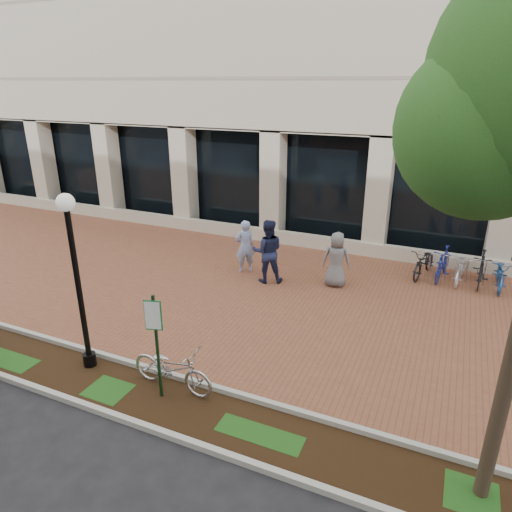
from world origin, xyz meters
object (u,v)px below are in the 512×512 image
at_px(parking_sign, 156,334).
at_px(pedestrian_right, 336,259).
at_px(pedestrian_left, 245,246).
at_px(pedestrian_mid, 267,251).
at_px(bike_rack_cluster, 462,267).
at_px(locked_bicycle, 172,368).
at_px(lamppost, 77,274).

distance_m(parking_sign, pedestrian_right, 6.89).
height_order(parking_sign, pedestrian_left, parking_sign).
bearing_deg(pedestrian_right, pedestrian_mid, 5.63).
height_order(parking_sign, bike_rack_cluster, parking_sign).
bearing_deg(pedestrian_mid, pedestrian_right, 171.95).
xyz_separation_m(parking_sign, pedestrian_mid, (-0.23, 6.07, -0.44)).
distance_m(locked_bicycle, pedestrian_mid, 5.77).
bearing_deg(bike_rack_cluster, parking_sign, -115.17).
height_order(lamppost, pedestrian_left, lamppost).
bearing_deg(parking_sign, locked_bicycle, 60.00).
height_order(locked_bicycle, pedestrian_right, pedestrian_right).
bearing_deg(pedestrian_right, locked_bicycle, 65.02).
xyz_separation_m(pedestrian_left, pedestrian_right, (3.01, 0.11, -0.02)).
bearing_deg(lamppost, bike_rack_cluster, 48.13).
xyz_separation_m(lamppost, pedestrian_right, (3.87, 6.37, -1.36)).
bearing_deg(pedestrian_right, parking_sign, 65.10).
xyz_separation_m(parking_sign, pedestrian_left, (-1.22, 6.51, -0.57)).
xyz_separation_m(pedestrian_left, bike_rack_cluster, (6.53, 1.98, -0.39)).
xyz_separation_m(parking_sign, pedestrian_right, (1.80, 6.63, -0.59)).
bearing_deg(pedestrian_mid, parking_sign, 68.78).
relative_size(parking_sign, bike_rack_cluster, 0.74).
bearing_deg(bike_rack_cluster, pedestrian_right, -145.15).
relative_size(pedestrian_left, bike_rack_cluster, 0.58).
height_order(parking_sign, pedestrian_mid, parking_sign).
distance_m(lamppost, locked_bicycle, 2.75).
relative_size(lamppost, pedestrian_right, 2.27).
relative_size(parking_sign, pedestrian_mid, 1.12).
bearing_deg(lamppost, locked_bicycle, 1.92).
bearing_deg(parking_sign, pedestrian_left, 84.26).
distance_m(lamppost, pedestrian_right, 7.57).
xyz_separation_m(lamppost, bike_rack_cluster, (7.38, 8.24, -1.72)).
bearing_deg(bike_rack_cluster, locked_bicycle, -115.80).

